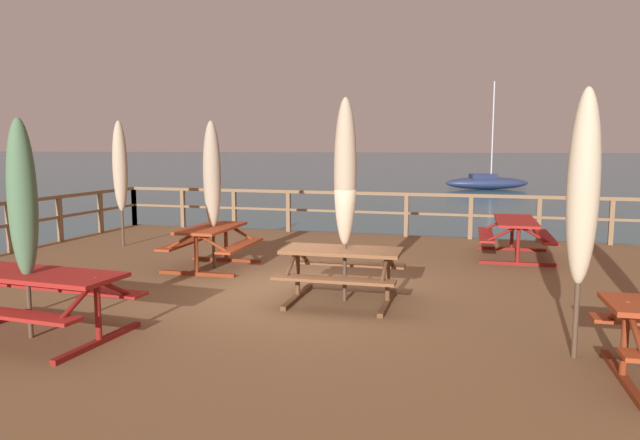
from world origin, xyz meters
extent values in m
plane|color=#2D5B6B|center=(0.00, 0.00, 0.00)|extent=(600.00, 600.00, 0.00)
cube|color=brown|center=(0.00, 0.00, 0.44)|extent=(14.16, 12.32, 0.89)
cube|color=brown|center=(0.00, 6.01, 1.94)|extent=(13.86, 0.09, 0.08)
cube|color=brown|center=(0.00, 6.01, 1.47)|extent=(13.86, 0.07, 0.06)
cube|color=brown|center=(-6.93, 6.01, 1.41)|extent=(0.10, 0.10, 1.05)
cube|color=brown|center=(-5.39, 6.01, 1.41)|extent=(0.10, 0.10, 1.05)
cube|color=brown|center=(-3.85, 6.01, 1.41)|extent=(0.10, 0.10, 1.05)
cube|color=brown|center=(-2.31, 6.01, 1.41)|extent=(0.10, 0.10, 1.05)
cube|color=brown|center=(-0.77, 6.01, 1.41)|extent=(0.10, 0.10, 1.05)
cube|color=brown|center=(0.77, 6.01, 1.41)|extent=(0.10, 0.10, 1.05)
cube|color=brown|center=(2.31, 6.01, 1.41)|extent=(0.10, 0.10, 1.05)
cube|color=brown|center=(3.85, 6.01, 1.41)|extent=(0.10, 0.10, 1.05)
cube|color=brown|center=(5.39, 6.01, 1.41)|extent=(0.10, 0.10, 1.05)
cube|color=brown|center=(-6.93, 1.50, 1.41)|extent=(0.10, 0.10, 1.05)
cube|color=brown|center=(-6.93, 3.01, 1.41)|extent=(0.10, 0.10, 1.05)
cube|color=brown|center=(-6.93, 4.51, 1.41)|extent=(0.10, 0.10, 1.05)
cube|color=brown|center=(-6.93, 6.01, 1.41)|extent=(0.10, 0.10, 1.05)
cube|color=maroon|center=(3.95, -2.41, 0.92)|extent=(0.15, 1.40, 0.06)
cylinder|color=maroon|center=(3.95, -2.41, 1.26)|extent=(0.07, 0.07, 0.74)
cylinder|color=maroon|center=(3.96, -2.69, 1.48)|extent=(0.09, 0.63, 0.37)
cylinder|color=maroon|center=(3.94, -2.13, 1.48)|extent=(0.09, 0.63, 0.37)
cube|color=brown|center=(0.69, -0.36, 1.63)|extent=(1.70, 0.80, 0.05)
cube|color=brown|center=(0.71, -0.92, 1.33)|extent=(1.69, 0.32, 0.04)
cube|color=brown|center=(0.68, 0.20, 1.33)|extent=(1.69, 0.32, 0.04)
cube|color=brown|center=(0.03, -0.38, 0.92)|extent=(0.12, 1.40, 0.06)
cylinder|color=brown|center=(0.03, -0.38, 1.26)|extent=(0.07, 0.07, 0.74)
cylinder|color=brown|center=(0.04, -0.66, 1.48)|extent=(0.07, 0.63, 0.37)
cylinder|color=brown|center=(0.02, -0.10, 1.48)|extent=(0.07, 0.63, 0.37)
cube|color=brown|center=(1.35, -0.35, 0.92)|extent=(0.12, 1.40, 0.06)
cylinder|color=brown|center=(1.35, -0.35, 1.26)|extent=(0.07, 0.07, 0.74)
cylinder|color=brown|center=(1.36, -0.63, 1.48)|extent=(0.07, 0.63, 0.37)
cylinder|color=brown|center=(1.35, -0.07, 1.48)|extent=(0.07, 0.63, 0.37)
cube|color=maroon|center=(-2.36, -2.86, 1.63)|extent=(2.12, 0.87, 0.05)
cube|color=maroon|center=(-2.33, -2.30, 1.33)|extent=(2.10, 0.39, 0.04)
cube|color=maroon|center=(-1.50, -2.90, 0.92)|extent=(0.16, 1.40, 0.06)
cylinder|color=maroon|center=(-1.50, -2.90, 1.26)|extent=(0.07, 0.07, 0.74)
cylinder|color=maroon|center=(-1.51, -3.18, 1.48)|extent=(0.09, 0.63, 0.37)
cylinder|color=maroon|center=(-1.48, -2.62, 1.48)|extent=(0.09, 0.63, 0.37)
cube|color=maroon|center=(3.23, 3.86, 1.63)|extent=(0.81, 2.01, 0.05)
cube|color=maroon|center=(3.79, 3.87, 1.33)|extent=(0.33, 1.99, 0.04)
cube|color=maroon|center=(2.67, 3.84, 1.33)|extent=(0.33, 1.99, 0.04)
cube|color=maroon|center=(3.25, 3.04, 0.92)|extent=(1.40, 0.12, 0.06)
cylinder|color=maroon|center=(3.25, 3.04, 1.26)|extent=(0.07, 0.07, 0.74)
cylinder|color=maroon|center=(3.53, 3.05, 1.48)|extent=(0.63, 0.07, 0.37)
cylinder|color=maroon|center=(2.97, 3.04, 1.48)|extent=(0.63, 0.07, 0.37)
cube|color=maroon|center=(3.21, 4.67, 0.92)|extent=(1.40, 0.12, 0.06)
cylinder|color=maroon|center=(3.21, 4.67, 1.26)|extent=(0.07, 0.07, 0.74)
cylinder|color=maroon|center=(3.49, 4.68, 1.48)|extent=(0.63, 0.07, 0.37)
cylinder|color=maroon|center=(2.93, 4.66, 1.48)|extent=(0.63, 0.07, 0.37)
cube|color=#993819|center=(-2.15, 1.24, 1.63)|extent=(0.82, 1.68, 0.05)
cube|color=#993819|center=(-1.59, 1.26, 1.33)|extent=(0.34, 1.66, 0.04)
cube|color=#993819|center=(-2.71, 1.22, 1.33)|extent=(0.34, 1.66, 0.04)
cube|color=maroon|center=(-2.12, 0.59, 0.92)|extent=(1.40, 0.13, 0.06)
cylinder|color=maroon|center=(-2.12, 0.59, 1.26)|extent=(0.07, 0.07, 0.74)
cylinder|color=maroon|center=(-1.84, 0.60, 1.48)|extent=(0.63, 0.08, 0.37)
cylinder|color=maroon|center=(-2.40, 0.58, 1.48)|extent=(0.63, 0.08, 0.37)
cube|color=maroon|center=(-2.17, 1.88, 0.92)|extent=(1.40, 0.13, 0.06)
cylinder|color=maroon|center=(-2.17, 1.88, 1.26)|extent=(0.07, 0.07, 0.74)
cylinder|color=maroon|center=(-1.89, 1.89, 1.48)|extent=(0.63, 0.08, 0.37)
cylinder|color=maroon|center=(-2.45, 1.88, 1.48)|extent=(0.63, 0.08, 0.37)
cylinder|color=#4C3828|center=(0.73, -0.32, 2.26)|extent=(0.06, 0.06, 2.74)
ellipsoid|color=tan|center=(0.73, -0.32, 2.74)|extent=(0.32, 0.32, 2.08)
cylinder|color=#71614F|center=(0.73, -0.32, 2.59)|extent=(0.21, 0.21, 0.05)
cone|color=#4C3828|center=(0.73, -0.32, 3.70)|extent=(0.10, 0.10, 0.14)
cylinder|color=#4C3828|center=(-2.41, -2.92, 2.09)|extent=(0.06, 0.06, 2.40)
ellipsoid|color=#4C704C|center=(-2.41, -2.92, 2.52)|extent=(0.32, 0.32, 1.83)
cylinder|color=#2D432D|center=(-2.41, -2.92, 2.38)|extent=(0.21, 0.21, 0.05)
cone|color=#4C3828|center=(-2.41, -2.92, 3.36)|extent=(0.10, 0.10, 0.14)
cylinder|color=#4C3828|center=(-5.14, 2.86, 2.20)|extent=(0.06, 0.06, 2.63)
ellipsoid|color=tan|center=(-5.14, 2.86, 2.67)|extent=(0.32, 0.32, 2.00)
cylinder|color=#71614F|center=(-5.14, 2.86, 2.52)|extent=(0.21, 0.21, 0.05)
cone|color=#4C3828|center=(-5.14, 2.86, 3.59)|extent=(0.10, 0.10, 0.14)
cylinder|color=#4C3828|center=(-2.12, 1.26, 2.15)|extent=(0.06, 0.06, 2.53)
ellipsoid|color=tan|center=(-2.12, 1.26, 2.60)|extent=(0.32, 0.32, 1.92)
cylinder|color=#685B4C|center=(-2.12, 1.26, 2.46)|extent=(0.21, 0.21, 0.05)
cone|color=#4C3828|center=(-2.12, 1.26, 3.49)|extent=(0.10, 0.10, 0.14)
cylinder|color=#4C3828|center=(3.59, -1.88, 2.22)|extent=(0.06, 0.06, 2.66)
ellipsoid|color=#CCB793|center=(3.59, -1.88, 2.69)|extent=(0.32, 0.32, 2.02)
cylinder|color=#7A6E58|center=(3.59, -1.88, 2.54)|extent=(0.21, 0.21, 0.05)
cone|color=#4C3828|center=(3.59, -1.88, 3.62)|extent=(0.10, 0.10, 0.14)
ellipsoid|color=navy|center=(2.69, 35.84, 0.45)|extent=(6.23, 3.33, 0.90)
cube|color=#202949|center=(2.40, 35.76, 0.95)|extent=(2.04, 1.56, 0.36)
cylinder|color=silver|center=(2.97, 35.93, 4.22)|extent=(0.10, 0.10, 7.00)
camera|label=1|loc=(2.64, -8.32, 3.10)|focal=32.73mm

